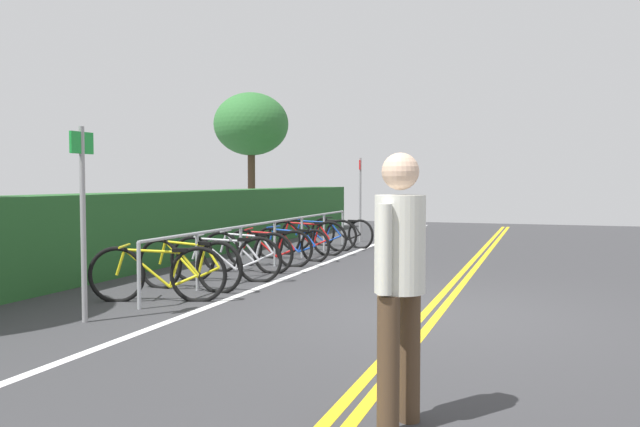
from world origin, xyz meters
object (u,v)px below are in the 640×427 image
bicycle_5 (292,244)px  bicycle_3 (247,252)px  bike_rack (275,232)px  bicycle_7 (318,235)px  tree_mid (251,125)px  bicycle_1 (189,265)px  pedestrian (400,270)px  bicycle_2 (226,259)px  bicycle_0 (158,274)px  bicycle_8 (341,233)px  bicycle_4 (269,248)px  sign_post_far (360,191)px  bicycle_6 (307,238)px  sign_post_near (83,205)px

bicycle_5 → bicycle_3: bearing=177.6°
bike_rack → bicycle_7: (2.80, 0.13, -0.28)m
bicycle_7 → tree_mid: (4.64, 3.82, 2.94)m
bicycle_7 → bicycle_1: bearing=180.0°
bicycle_3 → tree_mid: 9.62m
bicycle_3 → pedestrian: size_ratio=0.96×
bike_rack → bicycle_3: bike_rack is taller
bicycle_1 → bicycle_5: bicycle_1 is taller
bicycle_5 → tree_mid: size_ratio=0.40×
bicycle_1 → bicycle_2: bearing=-6.9°
bicycle_1 → tree_mid: tree_mid is taller
bicycle_0 → bicycle_1: bicycle_1 is taller
bicycle_5 → bicycle_8: size_ratio=1.00×
bike_rack → bicycle_0: size_ratio=4.92×
bicycle_4 → bicycle_8: 3.73m
bicycle_5 → bike_rack: bearing=-176.5°
bicycle_8 → sign_post_far: sign_post_far is taller
bicycle_7 → pedestrian: 10.52m
bicycle_6 → bicycle_4: bearing=179.1°
bicycle_4 → bicycle_8: size_ratio=0.96×
tree_mid → bicycle_3: bearing=-155.4°
bicycle_1 → tree_mid: size_ratio=0.41×
bike_rack → bicycle_0: (-3.71, 0.07, -0.27)m
bicycle_4 → sign_post_far: bearing=-3.2°
bicycle_2 → sign_post_near: sign_post_near is taller
bicycle_4 → bicycle_3: bearing=177.7°
bike_rack → tree_mid: (7.44, 3.95, 2.66)m
sign_post_far → bicycle_4: bearing=176.8°
bicycle_2 → bicycle_5: bicycle_2 is taller
bicycle_6 → pedestrian: pedestrian is taller
sign_post_near → bicycle_6: bearing=-0.5°
bicycle_6 → sign_post_far: (3.26, -0.26, 0.94)m
bicycle_5 → bicycle_8: bicycle_8 is taller
sign_post_near → sign_post_far: bearing=-1.8°
bicycle_1 → tree_mid: bearing=20.4°
sign_post_near → bicycle_1: bearing=-0.1°
bicycle_2 → bicycle_4: (1.87, 0.08, -0.02)m
bicycle_0 → bicycle_1: bearing=4.3°
bicycle_3 → bicycle_8: size_ratio=0.97×
sign_post_near → tree_mid: (12.48, 3.82, 1.98)m
bicycle_8 → sign_post_near: size_ratio=0.80×
bicycle_0 → bicycle_6: bearing=0.1°
bicycle_7 → bike_rack: bearing=-177.4°
bicycle_2 → tree_mid: 10.54m
bicycle_4 → bicycle_5: (1.02, -0.04, -0.02)m
bicycle_1 → bicycle_3: bicycle_1 is taller
bicycle_2 → bicycle_6: bicycle_6 is taller
bicycle_1 → bicycle_4: size_ratio=1.07×
bicycle_4 → sign_post_far: 5.25m
tree_mid → sign_post_far: bearing=-119.1°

